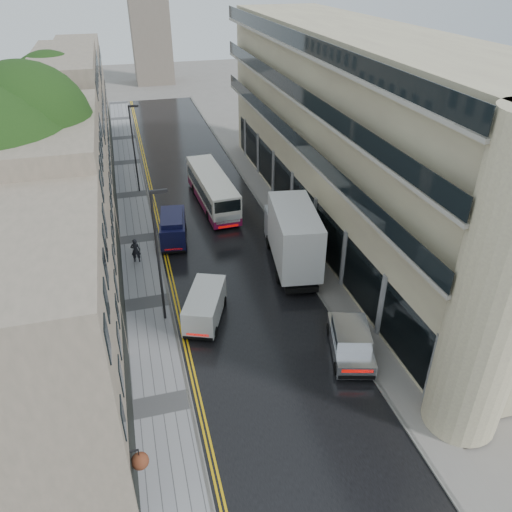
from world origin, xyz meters
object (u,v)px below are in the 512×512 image
tree_near (2,207)px  cream_bus (208,205)px  tree_far (37,143)px  silver_hatchback (338,361)px  lamp_post_near (158,259)px  lamp_post_far (134,150)px  white_lorry (279,252)px  pedestrian (136,250)px  white_van (185,321)px  navy_van (161,238)px

tree_near → cream_bus: 16.33m
tree_near → tree_far: size_ratio=1.11×
silver_hatchback → tree_far: bearing=139.9°
tree_far → lamp_post_near: size_ratio=1.56×
tree_far → lamp_post_far: size_ratio=1.65×
white_lorry → pedestrian: size_ratio=4.88×
tree_near → silver_hatchback: (15.39, -9.27, -6.09)m
tree_near → pedestrian: 9.65m
tree_far → white_van: tree_far is taller
tree_near → silver_hatchback: bearing=-31.1°
white_van → navy_van: navy_van is taller
white_van → white_lorry: bearing=51.0°
white_van → pedestrian: bearing=126.4°
cream_bus → lamp_post_near: 13.03m
navy_van → pedestrian: bearing=-141.7°
tree_far → navy_van: 12.16m
tree_far → cream_bus: size_ratio=1.26×
white_lorry → navy_van: bearing=147.3°
tree_far → lamp_post_far: bearing=25.9°
pedestrian → lamp_post_far: bearing=-86.5°
tree_near → lamp_post_near: tree_near is taller
cream_bus → white_van: size_ratio=2.41×
white_lorry → navy_van: (-6.80, 5.93, -1.13)m
tree_near → cream_bus: tree_near is taller
tree_near → lamp_post_near: bearing=-19.1°
tree_far → pedestrian: 11.90m
tree_far → white_lorry: (14.70, -13.64, -3.95)m
cream_bus → navy_van: cream_bus is taller
tree_near → navy_van: 11.35m
tree_far → white_van: bearing=-64.6°
pedestrian → white_van: bearing=112.4°
silver_hatchback → pedestrian: pedestrian is taller
tree_far → lamp_post_near: bearing=-65.2°
cream_bus → lamp_post_far: size_ratio=1.32×
tree_near → white_lorry: tree_near is taller
white_lorry → navy_van: 9.09m
cream_bus → navy_van: 5.66m
tree_far → silver_hatchback: tree_far is taller
tree_near → white_van: bearing=-26.5°
tree_near → white_van: 11.23m
cream_bus → navy_van: (-4.07, -3.93, -0.23)m
navy_van → pedestrian: navy_van is taller
tree_near → cream_bus: (12.27, 9.22, -5.57)m
white_van → lamp_post_near: (-0.98, 1.63, 3.15)m
tree_far → navy_van: bearing=-44.3°
silver_hatchback → lamp_post_far: bearing=123.2°
white_van → lamp_post_far: bearing=115.4°
silver_hatchback → white_lorry: bearing=108.3°
silver_hatchback → pedestrian: size_ratio=2.52×
cream_bus → pedestrian: cream_bus is taller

